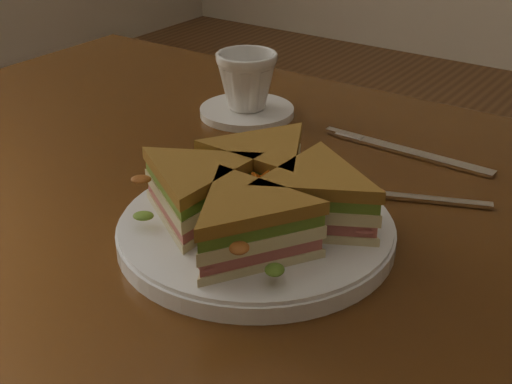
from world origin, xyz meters
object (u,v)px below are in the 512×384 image
table (256,292)px  coffee_cup (247,81)px  sandwich_wedges (256,197)px  saucer (247,111)px  knife (400,150)px  plate (256,232)px  spoon (358,191)px

table → coffee_cup: (-0.16, 0.21, 0.15)m
sandwich_wedges → saucer: bearing=127.0°
coffee_cup → knife: bearing=-9.0°
knife → coffee_cup: 0.22m
plate → sandwich_wedges: 0.04m
plate → sandwich_wedges: bearing=135.0°
spoon → coffee_cup: coffee_cup is taller
spoon → knife: spoon is taller
plate → table: bearing=124.5°
knife → coffee_cup: bearing=-176.9°
sandwich_wedges → coffee_cup: coffee_cup is taller
sandwich_wedges → knife: (0.03, 0.26, -0.04)m
coffee_cup → sandwich_wedges: bearing=-63.6°
table → sandwich_wedges: 0.15m
sandwich_wedges → coffee_cup: (-0.19, 0.25, 0.00)m
knife → spoon: bearing=-84.0°
plate → knife: bearing=84.2°
table → saucer: size_ratio=9.57×
sandwich_wedges → saucer: size_ratio=2.20×
plate → saucer: 0.32m
saucer → plate: bearing=-53.0°
plate → coffee_cup: size_ratio=3.21×
table → sandwich_wedges: (0.03, -0.04, 0.14)m
saucer → coffee_cup: (0.00, 0.00, 0.04)m
table → sandwich_wedges: size_ratio=4.35×
coffee_cup → spoon: bearing=-38.4°
plate → coffee_cup: bearing=127.0°
table → plate: size_ratio=4.64×
sandwich_wedges → knife: 0.27m
knife → table: bearing=-103.2°
sandwich_wedges → knife: sandwich_wedges is taller
spoon → saucer: same height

